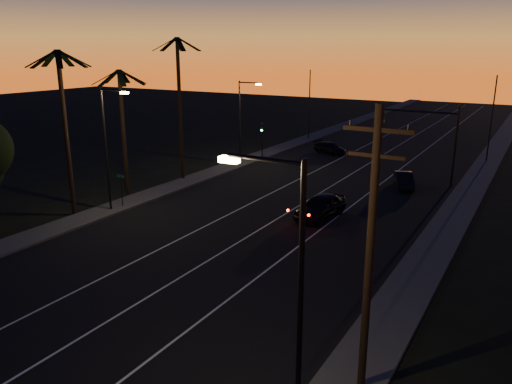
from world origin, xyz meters
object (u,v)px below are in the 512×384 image
Objects in this scene: right_car at (404,180)px; signal_mast at (428,130)px; lead_car at (320,206)px; cross_car at (330,148)px; utility_pole at (370,249)px.

signal_mast is at bearing 67.41° from right_car.
cross_car is at bearing 110.46° from lead_car.
utility_pole is 1.79× the size of lead_car.
signal_mast is 5.00m from right_car.
right_car is 15.30m from cross_car.
cross_car is at bearing 146.99° from signal_mast.
utility_pole is at bearing -78.52° from right_car.
right_car is (-1.09, -2.63, -4.11)m from signal_mast.
lead_car is 1.21× the size of cross_car.
lead_car reaches higher than right_car.
utility_pole is at bearing -81.53° from signal_mast.
utility_pole reaches higher than lead_car.
lead_car is (-8.65, 16.48, -4.48)m from utility_pole.
right_car is (-5.56, 27.36, -4.64)m from utility_pole.
cross_car is (-12.18, 7.91, -4.15)m from signal_mast.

